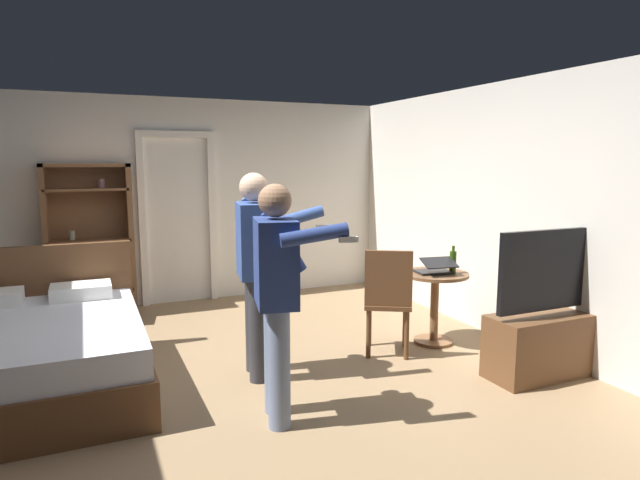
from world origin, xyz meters
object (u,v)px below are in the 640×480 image
at_px(bookshelf, 89,233).
at_px(bottle_on_table, 453,262).
at_px(bed, 34,354).
at_px(side_table, 435,296).
at_px(laptop, 435,268).
at_px(person_blue_shirt, 277,287).
at_px(person_striped_shirt, 256,261).
at_px(suitcase_dark, 102,303).
at_px(wooden_chair, 388,297).
at_px(tv_flatscreen, 549,332).

xyz_separation_m(bookshelf, bottle_on_table, (3.18, -2.52, -0.13)).
relative_size(bed, side_table, 2.79).
relative_size(bed, laptop, 5.24).
bearing_deg(bookshelf, bottle_on_table, -38.43).
height_order(person_blue_shirt, person_striped_shirt, person_striped_shirt).
xyz_separation_m(bed, bottle_on_table, (3.63, -0.37, 0.51)).
height_order(person_blue_shirt, suitcase_dark, person_blue_shirt).
height_order(side_table, person_blue_shirt, person_blue_shirt).
height_order(bottle_on_table, wooden_chair, wooden_chair).
distance_m(bottle_on_table, person_blue_shirt, 2.22).
distance_m(bed, wooden_chair, 2.94).
xyz_separation_m(laptop, suitcase_dark, (-2.92, 2.03, -0.53)).
relative_size(bookshelf, bottle_on_table, 6.53).
xyz_separation_m(bed, person_blue_shirt, (1.57, -1.18, 0.63)).
bearing_deg(person_blue_shirt, bottle_on_table, 21.39).
bearing_deg(bottle_on_table, laptop, 168.07).
relative_size(tv_flatscreen, laptop, 3.29).
relative_size(bookshelf, suitcase_dark, 3.49).
xyz_separation_m(tv_flatscreen, person_striped_shirt, (-2.22, 0.95, 0.61)).
bearing_deg(side_table, person_striped_shirt, -177.23).
xyz_separation_m(wooden_chair, person_blue_shirt, (-1.33, -0.77, 0.39)).
bearing_deg(bottle_on_table, person_striped_shirt, -179.76).
distance_m(tv_flatscreen, person_striped_shirt, 2.49).
bearing_deg(suitcase_dark, bottle_on_table, -22.17).
relative_size(wooden_chair, person_striped_shirt, 0.59).
xyz_separation_m(bookshelf, laptop, (3.00, -2.48, -0.20)).
height_order(bed, tv_flatscreen, tv_flatscreen).
distance_m(bed, suitcase_dark, 1.78).
height_order(bottle_on_table, suitcase_dark, bottle_on_table).
relative_size(tv_flatscreen, wooden_chair, 1.24).
distance_m(side_table, suitcase_dark, 3.57).
distance_m(laptop, wooden_chair, 0.60).
bearing_deg(side_table, suitcase_dark, 146.12).
bearing_deg(side_table, person_blue_shirt, -155.21).
relative_size(bottle_on_table, person_striped_shirt, 0.16).
bearing_deg(wooden_chair, person_blue_shirt, -149.76).
relative_size(bookshelf, wooden_chair, 1.76).
relative_size(bookshelf, person_blue_shirt, 1.07).
bearing_deg(laptop, bed, 174.48).
bearing_deg(person_blue_shirt, tv_flatscreen, -3.82).
bearing_deg(bed, bookshelf, 77.99).
bearing_deg(suitcase_dark, wooden_chair, -30.12).
distance_m(tv_flatscreen, bottle_on_table, 1.09).
distance_m(bed, laptop, 3.50).
relative_size(bed, person_striped_shirt, 1.16).
height_order(bed, laptop, bed).
xyz_separation_m(bottle_on_table, wooden_chair, (-0.74, -0.03, -0.27)).
xyz_separation_m(bed, laptop, (3.46, -0.33, 0.45)).
bearing_deg(person_striped_shirt, suitcase_dark, 118.71).
bearing_deg(person_striped_shirt, laptop, 1.46).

